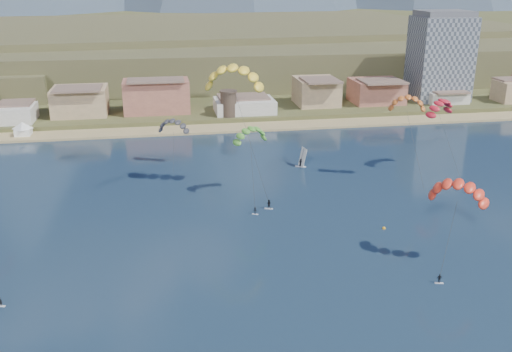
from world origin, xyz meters
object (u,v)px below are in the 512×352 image
at_px(watchtower, 228,103).
at_px(buoy, 384,228).
at_px(windsurfer, 301,161).
at_px(apartment_tower, 440,56).
at_px(kitesurfer_orange, 459,187).
at_px(kitesurfer_green, 250,133).
at_px(kitesurfer_yellow, 234,74).

distance_m(watchtower, buoy, 90.67).
xyz_separation_m(watchtower, windsurfer, (12.40, -49.15, -4.82)).
height_order(apartment_tower, kitesurfer_orange, apartment_tower).
bearing_deg(kitesurfer_green, buoy, -43.92).
height_order(apartment_tower, kitesurfer_yellow, apartment_tower).
height_order(watchtower, kitesurfer_yellow, kitesurfer_yellow).
xyz_separation_m(apartment_tower, kitesurfer_orange, (-54.87, -116.73, -4.34)).
relative_size(kitesurfer_yellow, kitesurfer_orange, 1.82).
distance_m(apartment_tower, buoy, 120.59).
xyz_separation_m(apartment_tower, watchtower, (-80.00, -14.00, -11.45)).
relative_size(windsurfer, buoy, 7.37).
height_order(apartment_tower, buoy, apartment_tower).
relative_size(kitesurfer_yellow, windsurfer, 6.21).
relative_size(kitesurfer_yellow, buoy, 45.77).
bearing_deg(buoy, watchtower, 102.07).
distance_m(watchtower, kitesurfer_yellow, 66.00).
relative_size(apartment_tower, kitesurfer_green, 1.80).
bearing_deg(watchtower, windsurfer, -75.84).
bearing_deg(kitesurfer_yellow, buoy, -45.59).
bearing_deg(watchtower, apartment_tower, 9.93).
relative_size(kitesurfer_orange, windsurfer, 3.41).
xyz_separation_m(kitesurfer_orange, windsurfer, (-12.73, 53.58, -11.93)).
bearing_deg(kitesurfer_green, watchtower, 86.93).
distance_m(apartment_tower, kitesurfer_yellow, 115.79).
xyz_separation_m(apartment_tower, windsurfer, (-67.60, -63.15, -16.27)).
bearing_deg(apartment_tower, kitesurfer_yellow, -138.46).
height_order(apartment_tower, watchtower, apartment_tower).
bearing_deg(kitesurfer_green, kitesurfer_yellow, 124.09).
bearing_deg(windsurfer, watchtower, 104.16).
bearing_deg(windsurfer, apartment_tower, 43.05).
xyz_separation_m(watchtower, kitesurfer_yellow, (-6.44, -62.57, 19.98)).
bearing_deg(kitesurfer_green, apartment_tower, 44.02).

